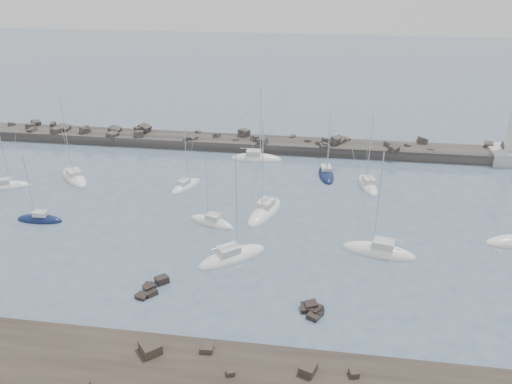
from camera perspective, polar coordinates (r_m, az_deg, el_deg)
ground at (r=63.78m, az=-5.46°, el=-6.73°), size 400.00×400.00×0.00m
rock_cluster_near at (r=57.77m, az=-11.84°, el=-10.87°), size 3.08×4.65×1.63m
rock_cluster_far at (r=53.95m, az=6.43°, el=-13.39°), size 2.70×2.93×1.62m
breakwater at (r=98.70m, az=-4.76°, el=5.42°), size 115.00×7.38×5.26m
lighthouse at (r=101.07m, az=27.16°, el=4.81°), size 7.00×7.00×14.60m
sailboat_0 at (r=89.88m, az=-26.55°, el=0.55°), size 7.29×4.64×11.23m
sailboat_1 at (r=89.09m, az=-20.05°, el=1.54°), size 8.51×8.80×14.69m
sailboat_2 at (r=76.69m, az=-23.48°, el=-2.93°), size 6.67×2.17×10.71m
sailboat_3 at (r=81.27m, az=-8.03°, el=0.63°), size 4.70×7.13×10.95m
sailboat_4 at (r=91.64m, az=0.02°, el=3.80°), size 9.47×3.25×14.84m
sailboat_5 at (r=69.96m, az=-5.09°, el=-3.49°), size 7.29×4.51×11.17m
sailboat_6 at (r=72.39m, az=1.00°, el=-2.32°), size 5.63×10.01×15.14m
sailboat_7 at (r=62.02m, az=-2.76°, el=-7.48°), size 8.91×8.10×14.64m
sailboat_8 at (r=85.72m, az=8.01°, el=1.97°), size 3.45×8.11×12.45m
sailboat_9 at (r=64.88m, az=13.85°, el=-6.66°), size 9.55×4.62×14.62m
sailboat_10 at (r=82.83m, az=12.61°, el=0.74°), size 4.19×8.37×12.82m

